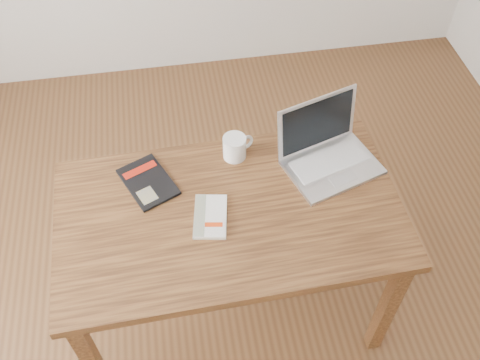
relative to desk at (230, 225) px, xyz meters
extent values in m
plane|color=brown|center=(-0.10, -0.13, -0.66)|extent=(4.00, 4.00, 0.00)
cube|color=#533219|center=(0.00, 0.00, 0.07)|extent=(1.32, 0.78, 0.04)
cube|color=#533219|center=(0.60, -0.30, -0.31)|extent=(0.06, 0.06, 0.71)
cube|color=#533219|center=(-0.60, 0.30, -0.31)|extent=(0.06, 0.06, 0.71)
cube|color=#533219|center=(0.59, 0.33, -0.31)|extent=(0.06, 0.06, 0.71)
cube|color=silver|center=(-0.07, -0.02, 0.10)|extent=(0.15, 0.21, 0.01)
cube|color=white|center=(-0.07, -0.02, 0.10)|extent=(0.15, 0.21, 0.02)
cube|color=gray|center=(-0.11, -0.01, 0.11)|extent=(0.07, 0.19, 0.00)
cube|color=red|center=(-0.07, -0.06, 0.11)|extent=(0.07, 0.03, 0.00)
cube|color=black|center=(-0.29, 0.19, 0.10)|extent=(0.25, 0.29, 0.01)
cube|color=#A61A0B|center=(-0.32, 0.25, 0.10)|extent=(0.14, 0.09, 0.00)
cube|color=gray|center=(-0.30, 0.12, 0.10)|extent=(0.09, 0.09, 0.00)
cube|color=silver|center=(0.44, 0.14, 0.10)|extent=(0.41, 0.34, 0.02)
cube|color=silver|center=(0.43, 0.17, 0.11)|extent=(0.33, 0.22, 0.00)
cube|color=#BCBCC1|center=(0.46, 0.07, 0.11)|extent=(0.12, 0.08, 0.00)
cube|color=silver|center=(0.40, 0.27, 0.22)|extent=(0.35, 0.15, 0.24)
cube|color=black|center=(0.40, 0.27, 0.22)|extent=(0.31, 0.13, 0.21)
cylinder|color=white|center=(0.06, 0.27, 0.14)|extent=(0.09, 0.09, 0.10)
cylinder|color=black|center=(0.06, 0.27, 0.19)|extent=(0.08, 0.08, 0.01)
torus|color=white|center=(0.11, 0.29, 0.14)|extent=(0.07, 0.04, 0.07)
camera|label=1|loc=(-0.16, -1.18, 1.70)|focal=40.00mm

